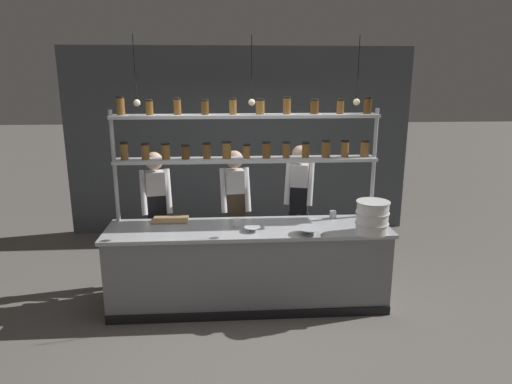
{
  "coord_description": "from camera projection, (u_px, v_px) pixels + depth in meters",
  "views": [
    {
      "loc": [
        -0.24,
        -4.75,
        2.54
      ],
      "look_at": [
        0.1,
        0.2,
        1.27
      ],
      "focal_mm": 32.0,
      "sensor_mm": 36.0,
      "label": 1
    }
  ],
  "objects": [
    {
      "name": "ground_plane",
      "position": [
        249.0,
        303.0,
        5.24
      ],
      "size": [
        40.0,
        40.0,
        0.0
      ],
      "primitive_type": "plane",
      "color": "slate"
    },
    {
      "name": "back_wall",
      "position": [
        240.0,
        142.0,
        7.39
      ],
      "size": [
        5.51,
        0.12,
        2.98
      ],
      "primitive_type": "cube",
      "color": "#4C5156",
      "rests_on": "ground_plane"
    },
    {
      "name": "prep_counter",
      "position": [
        249.0,
        266.0,
        5.13
      ],
      "size": [
        3.11,
        0.76,
        0.92
      ],
      "color": "gray",
      "rests_on": "ground_plane"
    },
    {
      "name": "spice_shelf_unit",
      "position": [
        247.0,
        142.0,
        5.11
      ],
      "size": [
        2.99,
        0.28,
        2.32
      ],
      "color": "#B7BABF",
      "rests_on": "ground_plane"
    },
    {
      "name": "chef_left",
      "position": [
        157.0,
        210.0,
        5.53
      ],
      "size": [
        0.4,
        0.33,
        1.66
      ],
      "rotation": [
        0.0,
        0.0,
        0.21
      ],
      "color": "black",
      "rests_on": "ground_plane"
    },
    {
      "name": "chef_center",
      "position": [
        235.0,
        208.0,
        5.61
      ],
      "size": [
        0.38,
        0.31,
        1.67
      ],
      "rotation": [
        0.0,
        0.0,
        0.1
      ],
      "color": "black",
      "rests_on": "ground_plane"
    },
    {
      "name": "chef_right",
      "position": [
        299.0,
        201.0,
        5.86
      ],
      "size": [
        0.41,
        0.34,
        1.69
      ],
      "rotation": [
        0.0,
        0.0,
        -0.28
      ],
      "color": "black",
      "rests_on": "ground_plane"
    },
    {
      "name": "container_stack",
      "position": [
        372.0,
        217.0,
        4.79
      ],
      "size": [
        0.35,
        0.35,
        0.35
      ],
      "color": "white",
      "rests_on": "prep_counter"
    },
    {
      "name": "cutting_board",
      "position": [
        170.0,
        220.0,
        5.22
      ],
      "size": [
        0.4,
        0.26,
        0.02
      ],
      "color": "#A88456",
      "rests_on": "prep_counter"
    },
    {
      "name": "prep_bowl_near_left",
      "position": [
        308.0,
        231.0,
        4.78
      ],
      "size": [
        0.27,
        0.27,
        0.07
      ],
      "color": "#B2B7BC",
      "rests_on": "prep_counter"
    },
    {
      "name": "prep_bowl_center_front",
      "position": [
        252.0,
        229.0,
        4.87
      ],
      "size": [
        0.18,
        0.18,
        0.05
      ],
      "color": "silver",
      "rests_on": "prep_counter"
    },
    {
      "name": "serving_cup_front",
      "position": [
        333.0,
        215.0,
        5.32
      ],
      "size": [
        0.08,
        0.08,
        0.09
      ],
      "color": "#B2B7BC",
      "rests_on": "prep_counter"
    },
    {
      "name": "serving_cup_by_board",
      "position": [
        237.0,
        223.0,
        5.0
      ],
      "size": [
        0.08,
        0.08,
        0.09
      ],
      "color": "silver",
      "rests_on": "prep_counter"
    },
    {
      "name": "pendant_light_row",
      "position": [
        250.0,
        99.0,
        4.67
      ],
      "size": [
        2.33,
        0.07,
        0.7
      ],
      "color": "black"
    }
  ]
}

